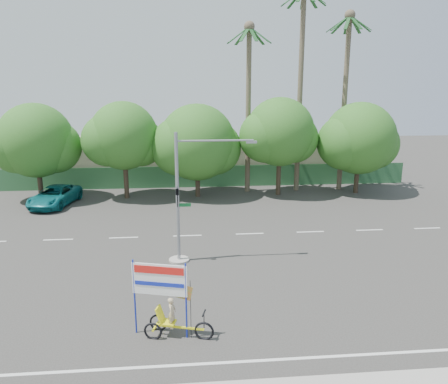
{
  "coord_description": "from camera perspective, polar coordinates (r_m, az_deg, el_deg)",
  "views": [
    {
      "loc": [
        -2.1,
        -18.36,
        9.37
      ],
      "look_at": [
        0.08,
        5.24,
        3.5
      ],
      "focal_mm": 35.0,
      "sensor_mm": 36.0,
      "label": 1
    }
  ],
  "objects": [
    {
      "name": "tree_far_right",
      "position": [
        39.64,
        17.19,
        6.44
      ],
      "size": [
        7.38,
        6.2,
        7.94
      ],
      "color": "#473828",
      "rests_on": "ground"
    },
    {
      "name": "traffic_signal",
      "position": [
        23.26,
        -5.31,
        -2.26
      ],
      "size": [
        4.72,
        1.1,
        7.0
      ],
      "color": "gray",
      "rests_on": "ground"
    },
    {
      "name": "trike_billboard",
      "position": [
        17.11,
        -7.33,
        -14.59
      ],
      "size": [
        3.04,
        1.19,
        3.07
      ],
      "rotation": [
        0.0,
        0.0,
        -0.27
      ],
      "color": "black",
      "rests_on": "ground"
    },
    {
      "name": "tree_right",
      "position": [
        37.48,
        7.23,
        7.46
      ],
      "size": [
        6.9,
        5.8,
        8.36
      ],
      "color": "#473828",
      "rests_on": "ground"
    },
    {
      "name": "ground",
      "position": [
        20.72,
        1.14,
        -12.98
      ],
      "size": [
        120.0,
        120.0,
        0.0
      ],
      "primitive_type": "plane",
      "color": "#33302D",
      "rests_on": "ground"
    },
    {
      "name": "tree_left",
      "position": [
        36.95,
        -13.03,
        6.85
      ],
      "size": [
        6.66,
        5.6,
        8.07
      ],
      "color": "#473828",
      "rests_on": "ground"
    },
    {
      "name": "palm_tall",
      "position": [
        39.2,
        10.01,
        15.3
      ],
      "size": [
        3.73,
        3.79,
        17.45
      ],
      "color": "#70604C",
      "rests_on": "ground"
    },
    {
      "name": "pickup_truck",
      "position": [
        37.05,
        -21.25,
        -0.48
      ],
      "size": [
        3.56,
        5.92,
        1.54
      ],
      "primitive_type": "imported",
      "rotation": [
        0.0,
        0.0,
        -0.19
      ],
      "color": "#106B70",
      "rests_on": "ground"
    },
    {
      "name": "building_left",
      "position": [
        45.66,
        -15.21,
        4.13
      ],
      "size": [
        12.0,
        8.0,
        4.0
      ],
      "primitive_type": "cube",
      "color": "#C4B69C",
      "rests_on": "ground"
    },
    {
      "name": "fence",
      "position": [
        40.79,
        -2.21,
        2.05
      ],
      "size": [
        38.0,
        0.08,
        2.0
      ],
      "primitive_type": "cube",
      "color": "#336B3D",
      "rests_on": "ground"
    },
    {
      "name": "building_right",
      "position": [
        46.12,
        7.47,
        4.34
      ],
      "size": [
        14.0,
        8.0,
        3.6
      ],
      "primitive_type": "cube",
      "color": "#C4B69C",
      "rests_on": "ground"
    },
    {
      "name": "tree_center",
      "position": [
        36.71,
        -3.62,
        6.2
      ],
      "size": [
        7.62,
        6.4,
        7.85
      ],
      "color": "#473828",
      "rests_on": "ground"
    },
    {
      "name": "palm_short",
      "position": [
        38.28,
        3.22,
        13.12
      ],
      "size": [
        3.73,
        3.79,
        14.45
      ],
      "color": "#70604C",
      "rests_on": "ground"
    },
    {
      "name": "tree_far_left",
      "position": [
        38.55,
        -23.42,
        5.9
      ],
      "size": [
        7.14,
        6.0,
        7.96
      ],
      "color": "#473828",
      "rests_on": "ground"
    },
    {
      "name": "palm_mid",
      "position": [
        40.41,
        15.59,
        13.45
      ],
      "size": [
        3.73,
        3.79,
        15.45
      ],
      "color": "#70604C",
      "rests_on": "ground"
    }
  ]
}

